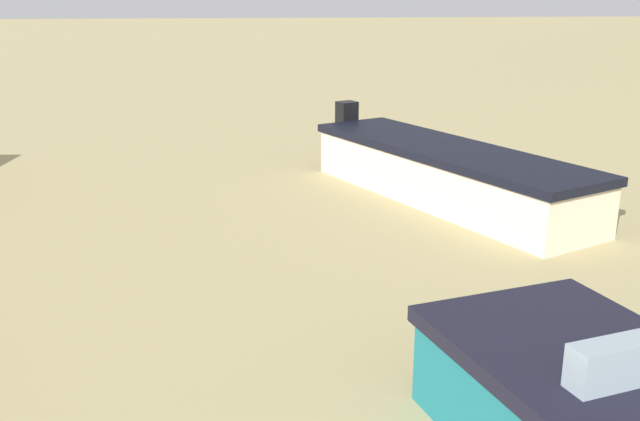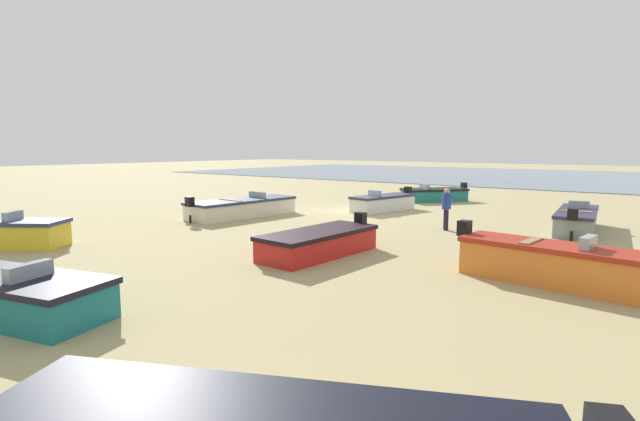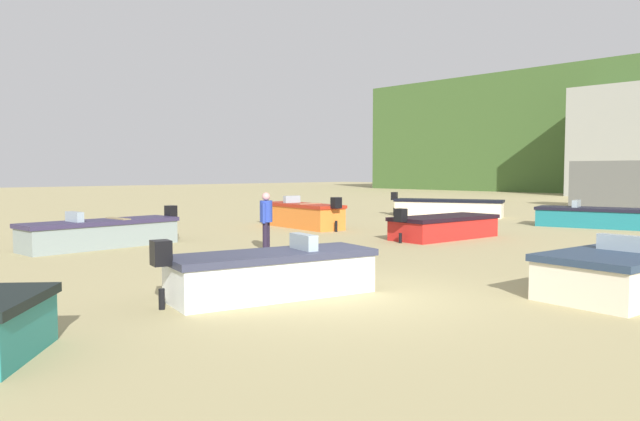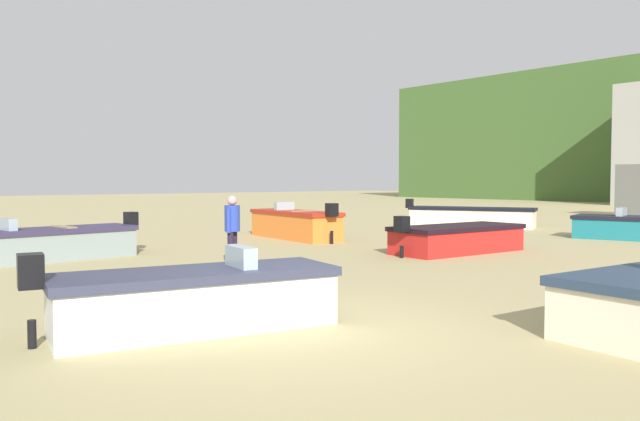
{
  "view_description": "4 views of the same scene",
  "coord_description": "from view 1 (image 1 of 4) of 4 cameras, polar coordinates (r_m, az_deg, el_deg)",
  "views": [
    {
      "loc": [
        0.42,
        13.83,
        3.07
      ],
      "look_at": [
        -6.67,
        14.58,
        0.88
      ],
      "focal_mm": 40.89,
      "sensor_mm": 36.0,
      "label": 1
    },
    {
      "loc": [
        -12.53,
        19.59,
        3.12
      ],
      "look_at": [
        -0.21,
        3.24,
        0.41
      ],
      "focal_mm": 26.48,
      "sensor_mm": 36.0,
      "label": 2
    },
    {
      "loc": [
        7.35,
        -7.57,
        2.2
      ],
      "look_at": [
        -6.46,
        5.2,
        0.97
      ],
      "focal_mm": 33.98,
      "sensor_mm": 36.0,
      "label": 3
    },
    {
      "loc": [
        6.42,
        -5.08,
        1.96
      ],
      "look_at": [
        -8.24,
        7.17,
        1.05
      ],
      "focal_mm": 35.66,
      "sensor_mm": 36.0,
      "label": 4
    }
  ],
  "objects": [
    {
      "name": "boat_cream_3",
      "position": [
        11.04,
        9.79,
        2.91
      ],
      "size": [
        5.24,
        3.45,
        1.15
      ],
      "rotation": [
        0.0,
        0.0,
        5.16
      ],
      "color": "beige",
      "rests_on": "ground"
    }
  ]
}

